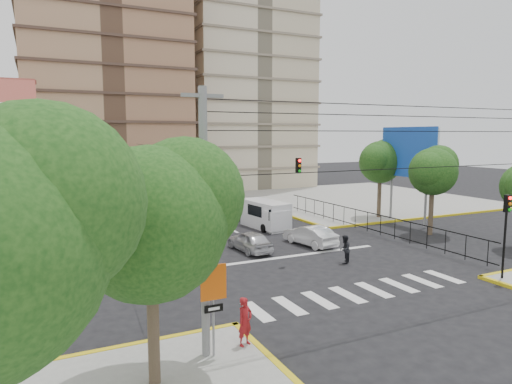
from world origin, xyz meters
TOP-DOWN VIEW (x-y plane):
  - ground at (0.00, 0.00)m, footprint 160.00×160.00m
  - sidewalk_ne at (20.00, 20.00)m, footprint 26.00×26.00m
  - crosswalk_stripes at (0.00, -6.00)m, footprint 12.00×2.40m
  - stop_line at (0.00, 1.20)m, footprint 13.00×0.40m
  - tower_beige at (14.00, 40.00)m, footprint 17.00×16.00m
  - park_fence at (9.00, 4.50)m, footprint 0.10×22.50m
  - billboard at (14.45, 6.00)m, footprint 0.36×6.20m
  - tree_sw_near at (-10.90, -9.99)m, footprint 5.63×4.60m
  - tree_park_a at (13.08, 2.01)m, footprint 4.41×3.60m
  - tree_park_c at (14.09, 9.01)m, footprint 4.65×3.80m
  - tree_tudor at (-11.90, 16.01)m, footprint 5.39×4.40m
  - traffic_light_se at (7.80, -7.80)m, footprint 0.28×0.22m
  - traffic_light_nw at (-7.80, 7.80)m, footprint 0.28×0.22m
  - traffic_light_hanging at (0.00, -2.04)m, footprint 18.00×9.12m
  - utility_pole_sw at (-9.00, -9.00)m, footprint 1.40×0.28m
  - district_sign at (-8.80, -9.24)m, footprint 0.90×0.12m
  - van_right_lane at (2.80, 9.52)m, footprint 2.44×5.10m
  - van_left_lane at (-1.34, 18.58)m, footprint 2.27×4.74m
  - car_silver_front_left at (-1.54, 3.46)m, footprint 1.86×4.12m
  - car_white_front_right at (2.88, 3.12)m, footprint 2.14×4.45m
  - car_grey_mid_left at (-3.14, 8.49)m, footprint 2.76×4.93m
  - car_silver_rear_left at (-1.46, 13.71)m, footprint 2.42×4.94m
  - car_darkgrey_mid_right at (2.25, 15.21)m, footprint 2.28×4.47m
  - car_white_rear_right at (2.74, 20.16)m, footprint 2.22×4.80m
  - pedestrian_sw_corner at (-7.50, -8.91)m, footprint 0.75×0.63m
  - pedestrian_crosswalk at (2.34, -1.54)m, footprint 1.05×1.02m

SIDE VIEW (x-z plane):
  - ground at x=0.00m, z-range 0.00..0.00m
  - park_fence at x=9.00m, z-range -0.83..0.83m
  - crosswalk_stripes at x=0.00m, z-range 0.00..0.01m
  - stop_line at x=0.00m, z-range 0.00..0.01m
  - sidewalk_ne at x=20.00m, z-range 0.00..0.15m
  - car_grey_mid_left at x=-3.14m, z-range 0.00..1.30m
  - car_silver_front_left at x=-1.54m, z-range 0.00..1.37m
  - car_silver_rear_left at x=-1.46m, z-range 0.00..1.38m
  - car_white_front_right at x=2.88m, z-range 0.00..1.41m
  - car_darkgrey_mid_right at x=2.25m, z-range 0.00..1.46m
  - car_white_rear_right at x=2.74m, z-range 0.00..1.52m
  - pedestrian_crosswalk at x=2.34m, z-range 0.00..1.70m
  - van_left_lane at x=-1.34m, z-range -0.03..2.03m
  - pedestrian_sw_corner at x=-7.50m, z-range 0.15..1.90m
  - van_right_lane at x=2.80m, z-range -0.03..2.19m
  - district_sign at x=-8.80m, z-range 0.85..4.05m
  - traffic_light_se at x=7.80m, z-range 0.91..5.31m
  - traffic_light_nw at x=-7.80m, z-range 0.91..5.31m
  - utility_pole_sw at x=-9.00m, z-range 0.27..9.27m
  - tree_park_a at x=13.08m, z-range 1.60..8.42m
  - tree_tudor at x=-11.90m, z-range 1.50..8.93m
  - tree_sw_near at x=-10.90m, z-range 1.48..9.06m
  - tree_park_c at x=14.09m, z-range 1.71..8.96m
  - traffic_light_hanging at x=0.00m, z-range 5.44..6.36m
  - billboard at x=14.45m, z-range 1.95..10.05m
  - tower_beige at x=14.00m, z-range 0.00..48.00m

